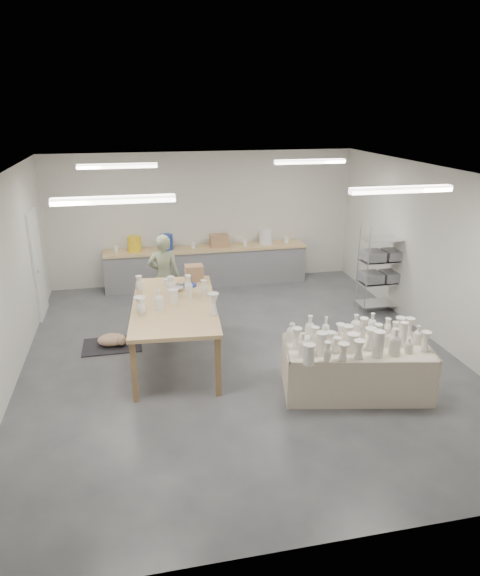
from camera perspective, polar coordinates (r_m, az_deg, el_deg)
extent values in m
plane|color=#424449|center=(8.68, 0.00, -7.50)|extent=(8.00, 8.00, 0.00)
cube|color=white|center=(7.78, 0.00, 12.48)|extent=(7.00, 8.00, 0.02)
cube|color=silver|center=(11.92, -4.06, 7.72)|extent=(7.00, 0.02, 3.00)
cube|color=silver|center=(4.61, 10.73, -13.05)|extent=(7.00, 0.02, 3.00)
cube|color=silver|center=(8.16, -24.79, 0.22)|extent=(0.02, 8.00, 3.00)
cube|color=silver|center=(9.45, 21.28, 3.20)|extent=(0.02, 8.00, 3.00)
cube|color=white|center=(10.72, -21.57, 2.51)|extent=(0.05, 0.90, 2.10)
cube|color=white|center=(6.14, -13.83, 9.49)|extent=(1.40, 0.12, 0.08)
cube|color=white|center=(7.02, 17.48, 10.39)|extent=(1.40, 0.12, 0.08)
cube|color=white|center=(9.60, -13.47, 13.05)|extent=(1.40, 0.12, 0.08)
cube|color=white|center=(10.19, 7.79, 13.75)|extent=(1.40, 0.12, 0.08)
cube|color=tan|center=(11.76, -3.77, 4.40)|extent=(4.60, 0.60, 0.06)
cube|color=slate|center=(11.88, -3.72, 2.30)|extent=(4.60, 0.55, 0.84)
cylinder|color=yellow|center=(11.60, -11.66, 4.83)|extent=(0.30, 0.30, 0.34)
cylinder|color=#1B3696|center=(11.62, -8.20, 5.07)|extent=(0.30, 0.30, 0.34)
cylinder|color=white|center=(11.98, 2.88, 5.69)|extent=(0.30, 0.30, 0.34)
cube|color=#A87351|center=(11.76, -2.33, 5.28)|extent=(0.40, 0.30, 0.28)
cylinder|color=white|center=(11.63, -13.60, 4.21)|extent=(0.10, 0.10, 0.14)
cylinder|color=white|center=(11.69, -5.24, 4.78)|extent=(0.10, 0.10, 0.14)
cylinder|color=white|center=(11.89, 0.53, 5.11)|extent=(0.10, 0.10, 0.14)
cylinder|color=white|center=(12.14, 5.16, 5.34)|extent=(0.10, 0.10, 0.14)
cylinder|color=silver|center=(10.24, 13.97, 1.68)|extent=(0.02, 0.02, 1.80)
cylinder|color=silver|center=(10.63, 18.06, 1.94)|extent=(0.02, 0.02, 1.80)
cylinder|color=silver|center=(10.62, 12.96, 2.41)|extent=(0.02, 0.02, 1.80)
cylinder|color=silver|center=(10.99, 16.95, 2.63)|extent=(0.02, 0.02, 1.80)
cube|color=silver|center=(10.85, 15.15, -1.60)|extent=(0.88, 0.48, 0.02)
cube|color=silver|center=(10.70, 15.37, 0.64)|extent=(0.88, 0.48, 0.02)
cube|color=silver|center=(10.57, 15.58, 2.95)|extent=(0.88, 0.48, 0.02)
cube|color=silver|center=(10.46, 15.81, 5.31)|extent=(0.88, 0.48, 0.02)
cube|color=slate|center=(10.57, 14.36, 1.18)|extent=(0.38, 0.42, 0.18)
cube|color=slate|center=(10.77, 16.47, 1.32)|extent=(0.38, 0.42, 0.18)
cube|color=slate|center=(10.44, 14.57, 3.52)|extent=(0.38, 0.42, 0.18)
cube|color=slate|center=(10.64, 16.70, 3.62)|extent=(0.38, 0.42, 0.18)
cube|color=olive|center=(7.73, 12.69, -9.07)|extent=(1.96, 1.18, 0.62)
cube|color=beige|center=(7.55, 12.92, -6.43)|extent=(2.22, 1.38, 0.03)
cube|color=beige|center=(7.34, 14.25, -10.42)|extent=(2.03, 0.44, 0.72)
cube|color=beige|center=(8.08, 11.35, -7.22)|extent=(2.03, 0.44, 0.72)
cube|color=tan|center=(8.27, -7.33, -1.85)|extent=(1.52, 2.72, 0.06)
cube|color=olive|center=(7.33, -10.89, -9.27)|extent=(0.08, 0.08, 0.92)
cube|color=olive|center=(7.42, -1.73, -8.51)|extent=(0.08, 0.08, 0.92)
cube|color=olive|center=(9.58, -11.36, -2.16)|extent=(0.08, 0.08, 0.92)
cube|color=olive|center=(9.65, -4.40, -1.65)|extent=(0.08, 0.08, 0.92)
ellipsoid|color=silver|center=(8.81, -7.06, 0.09)|extent=(0.26, 0.26, 0.12)
cylinder|color=#1B3696|center=(8.99, -5.68, 0.32)|extent=(0.26, 0.26, 0.03)
cylinder|color=white|center=(9.04, -8.16, 0.63)|extent=(0.11, 0.11, 0.12)
cube|color=#A87351|center=(9.23, -5.12, 1.69)|extent=(0.32, 0.26, 0.28)
cube|color=black|center=(9.27, -14.01, -6.20)|extent=(1.00, 0.70, 0.02)
ellipsoid|color=white|center=(9.22, -14.07, -5.57)|extent=(0.49, 0.34, 0.20)
sphere|color=white|center=(9.11, -13.06, -5.69)|extent=(0.17, 0.17, 0.17)
imported|color=gray|center=(10.01, -8.42, 1.26)|extent=(0.68, 0.52, 1.68)
cylinder|color=#A81918|center=(10.43, -8.38, -0.98)|extent=(0.47, 0.47, 0.04)
cylinder|color=silver|center=(10.55, -7.60, -1.67)|extent=(0.02, 0.02, 0.31)
cylinder|color=silver|center=(10.57, -8.99, -1.68)|extent=(0.02, 0.02, 0.31)
cylinder|color=silver|center=(10.35, -8.42, -2.13)|extent=(0.02, 0.02, 0.31)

